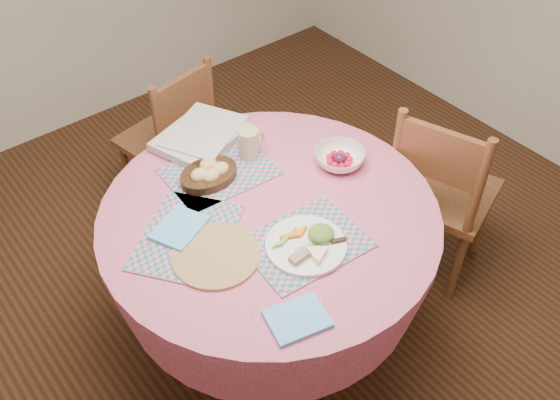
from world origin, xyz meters
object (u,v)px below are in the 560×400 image
(chair_back, at_px, (172,136))
(wicker_trivet, at_px, (216,255))
(dining_table, at_px, (270,248))
(fruit_bowl, at_px, (340,158))
(latte_mug, at_px, (249,143))
(chair_right, at_px, (439,192))
(bread_bowl, at_px, (209,173))
(dinner_plate, at_px, (309,244))

(chair_back, height_order, wicker_trivet, chair_back)
(dining_table, bearing_deg, fruit_bowl, 5.85)
(latte_mug, bearing_deg, chair_back, 89.19)
(dining_table, distance_m, chair_right, 0.84)
(chair_back, xyz_separation_m, fruit_bowl, (0.24, -0.92, 0.33))
(bread_bowl, distance_m, latte_mug, 0.21)
(chair_right, xyz_separation_m, chair_back, (-0.68, 1.11, -0.04))
(chair_right, height_order, dinner_plate, chair_right)
(fruit_bowl, bearing_deg, latte_mug, 133.87)
(wicker_trivet, bearing_deg, fruit_bowl, 8.20)
(wicker_trivet, height_order, latte_mug, latte_mug)
(wicker_trivet, distance_m, dinner_plate, 0.32)
(chair_back, bearing_deg, fruit_bowl, 93.61)
(bread_bowl, bearing_deg, dining_table, -76.19)
(chair_back, bearing_deg, dining_table, 70.77)
(dining_table, bearing_deg, chair_right, -10.57)
(chair_back, bearing_deg, chair_right, 110.57)
(wicker_trivet, relative_size, latte_mug, 2.42)
(dining_table, height_order, fruit_bowl, fruit_bowl)
(fruit_bowl, bearing_deg, wicker_trivet, -171.80)
(chair_right, xyz_separation_m, wicker_trivet, (-1.09, 0.10, 0.27))
(dining_table, xyz_separation_m, bread_bowl, (-0.07, 0.28, 0.23))
(bread_bowl, xyz_separation_m, fruit_bowl, (0.45, -0.24, -0.01))
(fruit_bowl, bearing_deg, dining_table, -174.15)
(dinner_plate, bearing_deg, chair_right, 4.70)
(dining_table, distance_m, chair_back, 0.97)
(bread_bowl, bearing_deg, dinner_plate, -82.54)
(chair_back, distance_m, latte_mug, 0.76)
(dining_table, distance_m, wicker_trivet, 0.34)
(dining_table, bearing_deg, bread_bowl, 103.81)
(bread_bowl, height_order, fruit_bowl, bread_bowl)
(chair_right, xyz_separation_m, bread_bowl, (-0.89, 0.43, 0.30))
(dinner_plate, distance_m, fruit_bowl, 0.46)
(chair_right, distance_m, fruit_bowl, 0.56)
(dining_table, xyz_separation_m, dinner_plate, (-0.00, -0.22, 0.22))
(dining_table, relative_size, dinner_plate, 4.48)
(bread_bowl, bearing_deg, chair_back, 72.71)
(wicker_trivet, xyz_separation_m, latte_mug, (0.40, 0.35, 0.06))
(chair_back, distance_m, bread_bowl, 0.79)
(wicker_trivet, bearing_deg, bread_bowl, 58.78)
(dining_table, relative_size, wicker_trivet, 4.13)
(dining_table, distance_m, latte_mug, 0.42)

